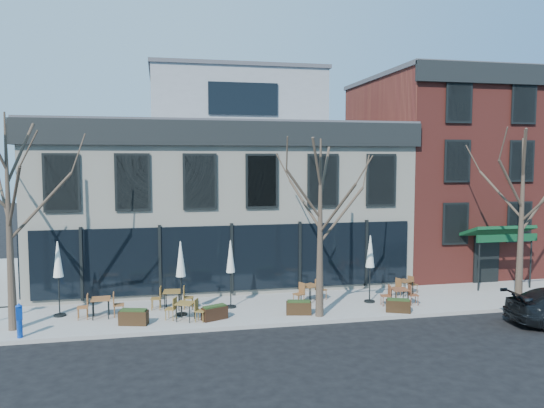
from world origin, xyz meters
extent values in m
plane|color=black|center=(0.00, 0.00, 0.00)|extent=(120.00, 120.00, 0.00)
cube|color=gray|center=(3.25, -2.15, 0.07)|extent=(33.50, 4.70, 0.15)
cube|color=gray|center=(-11.25, 6.00, 0.07)|extent=(4.50, 12.00, 0.15)
cube|color=silver|center=(0.00, 5.00, 4.00)|extent=(18.00, 10.00, 8.00)
cube|color=#47474C|center=(0.00, 5.00, 8.05)|extent=(18.30, 10.30, 0.30)
cube|color=black|center=(0.00, -0.12, 7.55)|extent=(18.30, 0.25, 1.10)
cube|color=black|center=(-9.12, 5.00, 7.55)|extent=(0.25, 10.30, 1.10)
cube|color=black|center=(0.00, -0.06, 1.90)|extent=(17.20, 0.12, 3.00)
cube|color=black|center=(-9.06, 4.00, 1.90)|extent=(0.12, 7.50, 3.00)
cube|color=gray|center=(1.00, 6.00, 9.60)|extent=(9.00, 6.50, 3.00)
cube|color=maroon|center=(13.00, 5.00, 5.50)|extent=(8.00, 10.00, 11.00)
cube|color=#47474C|center=(13.00, 5.00, 11.05)|extent=(8.20, 10.20, 0.25)
cube|color=black|center=(13.00, -0.12, 10.60)|extent=(8.20, 0.25, 1.00)
cube|color=#0D3A1E|center=(13.00, -0.85, 2.90)|extent=(3.20, 1.66, 0.67)
cube|color=black|center=(13.00, -0.05, 1.25)|extent=(1.40, 0.10, 2.50)
cone|color=#382B21|center=(-8.50, -3.20, 4.11)|extent=(0.34, 0.34, 7.92)
cylinder|color=#382B21|center=(-7.43, -3.01, 4.68)|extent=(2.23, 0.50, 2.48)
cylinder|color=#382B21|center=(-8.95, -2.23, 5.14)|extent=(1.03, 2.05, 2.14)
cylinder|color=#382B21|center=(-8.05, -4.16, 5.05)|extent=(1.03, 2.04, 2.28)
cone|color=#382B21|center=(3.00, -3.90, 3.67)|extent=(0.34, 0.34, 7.04)
cylinder|color=#382B21|center=(3.95, -3.73, 4.18)|extent=(2.00, 0.46, 2.21)
cylinder|color=#382B21|center=(2.60, -3.04, 4.59)|extent=(0.93, 1.84, 1.91)
cylinder|color=#382B21|center=(2.25, -4.17, 5.04)|extent=(1.61, 0.68, 1.97)
cylinder|color=#382B21|center=(3.40, -4.76, 4.51)|extent=(0.93, 1.83, 2.03)
cone|color=#382B21|center=(12.00, -3.90, 3.89)|extent=(0.34, 0.34, 7.48)
cylinder|color=#382B21|center=(13.01, -3.72, 4.43)|extent=(2.12, 0.48, 2.35)
cylinder|color=#382B21|center=(11.57, -2.99, 4.86)|extent=(0.98, 1.94, 2.03)
cylinder|color=#382B21|center=(11.20, -4.19, 5.35)|extent=(1.71, 0.71, 2.09)
cylinder|color=#0C38A3|center=(-8.03, -4.20, 0.48)|extent=(0.19, 0.19, 0.66)
cube|color=#0C38A3|center=(-8.03, -4.20, 1.05)|extent=(0.25, 0.22, 0.47)
cone|color=#0C38A3|center=(-8.03, -4.20, 1.33)|extent=(0.25, 0.25, 0.11)
cube|color=brown|center=(-5.51, -2.33, 0.91)|extent=(0.77, 0.77, 0.04)
cylinder|color=black|center=(-5.78, -2.63, 0.53)|extent=(0.04, 0.04, 0.75)
cylinder|color=black|center=(-5.20, -2.60, 0.53)|extent=(0.04, 0.04, 0.75)
cylinder|color=black|center=(-5.81, -2.05, 0.53)|extent=(0.04, 0.04, 0.75)
cylinder|color=black|center=(-5.23, -2.02, 0.53)|extent=(0.04, 0.04, 0.75)
cube|color=brown|center=(-2.72, -1.67, 0.90)|extent=(0.80, 0.80, 0.04)
cylinder|color=black|center=(-3.03, -1.92, 0.52)|extent=(0.04, 0.04, 0.74)
cylinder|color=black|center=(-2.46, -1.99, 0.52)|extent=(0.04, 0.04, 0.74)
cylinder|color=black|center=(-2.97, -1.35, 0.52)|extent=(0.04, 0.04, 0.74)
cylinder|color=black|center=(-2.40, -1.42, 0.52)|extent=(0.04, 0.04, 0.74)
cube|color=brown|center=(-2.25, -3.40, 0.84)|extent=(0.87, 0.87, 0.04)
cylinder|color=black|center=(-2.60, -3.53, 0.49)|extent=(0.04, 0.04, 0.68)
cylinder|color=black|center=(-2.12, -3.74, 0.49)|extent=(0.04, 0.04, 0.68)
cylinder|color=black|center=(-2.39, -3.05, 0.49)|extent=(0.04, 0.04, 0.68)
cylinder|color=black|center=(-1.91, -3.26, 0.49)|extent=(0.04, 0.04, 0.68)
cube|color=brown|center=(3.22, -1.81, 0.88)|extent=(0.93, 0.93, 0.04)
cylinder|color=black|center=(3.08, -2.18, 0.51)|extent=(0.04, 0.04, 0.72)
cylinder|color=black|center=(3.59, -1.95, 0.51)|extent=(0.04, 0.04, 0.72)
cylinder|color=black|center=(2.84, -1.67, 0.51)|extent=(0.04, 0.04, 0.72)
cylinder|color=black|center=(3.35, -1.44, 0.51)|extent=(0.04, 0.04, 0.72)
cube|color=brown|center=(6.82, -3.09, 0.84)|extent=(0.73, 0.73, 0.04)
cylinder|color=black|center=(6.53, -3.32, 0.49)|extent=(0.04, 0.04, 0.68)
cylinder|color=black|center=(7.06, -3.38, 0.49)|extent=(0.04, 0.04, 0.68)
cylinder|color=black|center=(6.59, -2.80, 0.49)|extent=(0.04, 0.04, 0.68)
cylinder|color=black|center=(7.12, -2.86, 0.49)|extent=(0.04, 0.04, 0.68)
cube|color=brown|center=(7.83, -1.51, 0.80)|extent=(0.81, 0.81, 0.04)
cylinder|color=black|center=(7.70, -1.84, 0.47)|extent=(0.04, 0.04, 0.64)
cylinder|color=black|center=(8.15, -1.64, 0.47)|extent=(0.04, 0.04, 0.64)
cylinder|color=black|center=(7.50, -1.38, 0.47)|extent=(0.04, 0.04, 0.64)
cylinder|color=black|center=(7.96, -1.19, 0.47)|extent=(0.04, 0.04, 0.64)
cylinder|color=black|center=(-7.14, -1.76, 0.18)|extent=(0.48, 0.48, 0.07)
cylinder|color=black|center=(-7.14, -1.76, 1.36)|extent=(0.05, 0.05, 2.41)
cone|color=white|center=(-7.14, -1.76, 2.45)|extent=(0.39, 0.39, 1.42)
cylinder|color=black|center=(-2.39, -2.62, 0.18)|extent=(0.48, 0.48, 0.07)
cylinder|color=black|center=(-2.39, -2.62, 1.34)|extent=(0.05, 0.05, 2.39)
cone|color=silver|center=(-2.39, -2.62, 2.43)|extent=(0.39, 0.39, 1.41)
cylinder|color=black|center=(-0.30, -1.94, 0.18)|extent=(0.46, 0.46, 0.06)
cylinder|color=black|center=(-0.30, -1.94, 1.29)|extent=(0.05, 0.05, 2.28)
cone|color=beige|center=(-0.30, -1.94, 2.33)|extent=(0.37, 0.37, 1.35)
cylinder|color=black|center=(5.76, -2.37, 0.18)|extent=(0.47, 0.47, 0.06)
cylinder|color=black|center=(5.76, -2.37, 1.33)|extent=(0.05, 0.05, 2.36)
cone|color=silver|center=(5.76, -2.37, 2.40)|extent=(0.39, 0.39, 1.39)
cube|color=#2F1E0F|center=(-4.20, -3.50, 0.42)|extent=(1.14, 0.69, 0.53)
cube|color=#1E3314|center=(-4.20, -3.50, 0.70)|extent=(1.01, 0.58, 0.09)
cube|color=black|center=(-1.14, -3.50, 0.40)|extent=(1.08, 0.77, 0.50)
cube|color=#1E3314|center=(-1.14, -3.50, 0.67)|extent=(0.96, 0.65, 0.08)
cube|color=black|center=(2.25, -3.50, 0.40)|extent=(1.07, 0.61, 0.50)
cube|color=#1E3314|center=(2.25, -3.50, 0.67)|extent=(0.95, 0.51, 0.08)
cube|color=black|center=(6.31, -4.05, 0.40)|extent=(1.06, 0.75, 0.49)
cube|color=#1E3314|center=(6.31, -4.05, 0.66)|extent=(0.94, 0.64, 0.08)
camera|label=1|loc=(-3.15, -23.74, 6.38)|focal=35.00mm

